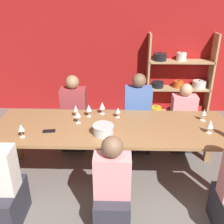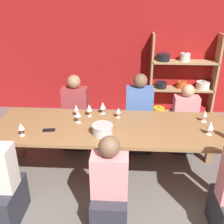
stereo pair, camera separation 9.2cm
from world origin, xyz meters
TOP-DOWN VIEW (x-y plane):
  - wall_back_red at (0.00, 3.83)m, footprint 8.80×0.06m
  - shelf_unit at (1.14, 3.63)m, footprint 1.26×0.30m
  - dining_table at (-0.11, 1.57)m, footprint 2.99×0.98m
  - mixing_bowl at (-0.21, 1.37)m, footprint 0.26×0.26m
  - wine_glass_empty_a at (1.06, 1.43)m, footprint 0.08×0.08m
  - wine_glass_white_a at (-0.04, 1.83)m, footprint 0.06×0.06m
  - wine_glass_white_b at (1.08, 1.77)m, footprint 0.07×0.07m
  - wine_glass_white_c at (-0.26, 1.94)m, footprint 0.08×0.08m
  - wine_glass_white_d at (-0.61, 1.83)m, footprint 0.07×0.07m
  - wine_glass_empty_b at (-0.55, 1.65)m, footprint 0.08×0.08m
  - wine_glass_white_e at (-1.15, 1.27)m, footprint 0.07×0.07m
  - wine_glass_white_f at (-0.43, 1.84)m, footprint 0.08×0.08m
  - cell_phone at (-0.87, 1.41)m, footprint 0.16×0.09m
  - person_near_a at (-0.09, 0.75)m, footprint 0.37×0.46m
  - person_far_a at (0.98, 2.38)m, footprint 0.37×0.47m
  - person_far_b at (0.26, 2.36)m, footprint 0.41×0.51m
  - person_far_c at (-0.73, 2.39)m, footprint 0.39×0.49m

SIDE VIEW (x-z plane):
  - person_far_a at x=0.98m, z-range -0.15..0.93m
  - person_near_a at x=-0.09m, z-range -0.14..0.96m
  - person_far_c at x=-0.73m, z-range -0.16..1.03m
  - person_far_b at x=0.26m, z-range -0.16..1.07m
  - shelf_unit at x=1.14m, z-range -0.18..1.45m
  - dining_table at x=-0.11m, z-range 0.31..1.09m
  - cell_phone at x=-0.87m, z-range 0.78..0.79m
  - mixing_bowl at x=-0.21m, z-range 0.78..0.90m
  - wine_glass_white_a at x=-0.04m, z-range 0.81..0.95m
  - wine_glass_white_b at x=1.08m, z-range 0.81..0.97m
  - wine_glass_empty_a at x=1.06m, z-range 0.81..0.98m
  - wine_glass_empty_b at x=-0.55m, z-range 0.82..0.98m
  - wine_glass_white_e at x=-1.15m, z-range 0.82..0.98m
  - wine_glass_white_d at x=-0.61m, z-range 0.81..0.98m
  - wine_glass_white_c at x=-0.26m, z-range 0.81..0.99m
  - wine_glass_white_f at x=-0.43m, z-range 0.81..0.99m
  - wall_back_red at x=0.00m, z-range 0.00..2.70m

